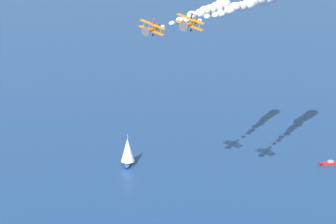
{
  "coord_description": "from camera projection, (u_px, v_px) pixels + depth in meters",
  "views": [
    {
      "loc": [
        -96.06,
        117.13,
        87.27
      ],
      "look_at": [
        0.19,
        -1.24,
        34.52
      ],
      "focal_mm": 68.82,
      "sensor_mm": 36.0,
      "label": 1
    }
  ],
  "objects": [
    {
      "name": "smoke_trail_wingman",
      "position": [
        211.0,
        9.0,
        188.11
      ],
      "size": [
        9.42,
        39.72,
        4.99
      ],
      "color": "silver"
    },
    {
      "name": "smoke_trail_lead",
      "position": [
        256.0,
        1.0,
        181.29
      ],
      "size": [
        10.11,
        48.21,
        5.35
      ],
      "color": "silver"
    },
    {
      "name": "biplane_wingman",
      "position": [
        152.0,
        29.0,
        160.97
      ],
      "size": [
        7.52,
        6.97,
        3.71
      ],
      "color": "orange"
    },
    {
      "name": "biplane_lead",
      "position": [
        190.0,
        24.0,
        149.33
      ],
      "size": [
        7.52,
        6.97,
        3.71
      ],
      "color": "orange"
    },
    {
      "name": "wingwalker_lead",
      "position": [
        192.0,
        15.0,
        148.4
      ],
      "size": [
        1.47,
        0.32,
        1.52
      ],
      "color": "black"
    },
    {
      "name": "wingwalker_wingman",
      "position": [
        154.0,
        21.0,
        160.02
      ],
      "size": [
        0.91,
        0.27,
        1.78
      ],
      "color": "red"
    },
    {
      "name": "sailboat_offshore",
      "position": [
        128.0,
        151.0,
        214.27
      ],
      "size": [
        6.82,
        7.99,
        10.64
      ],
      "color": "#23478C",
      "rests_on": "ground_plane"
    },
    {
      "name": "motorboat_trailing",
      "position": [
        327.0,
        163.0,
        215.73
      ],
      "size": [
        5.24,
        5.64,
        1.78
      ],
      "color": "#B21E1E",
      "rests_on": "ground_plane"
    }
  ]
}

